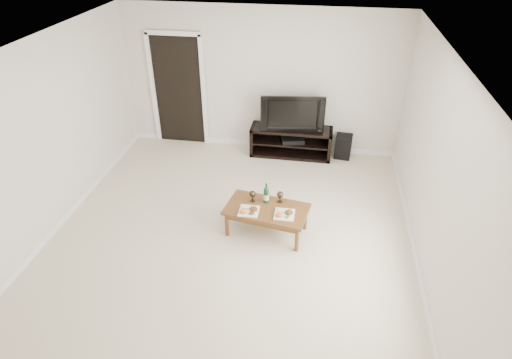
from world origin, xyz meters
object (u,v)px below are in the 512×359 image
at_px(television, 292,112).
at_px(coffee_table, 267,220).
at_px(media_console, 291,142).
at_px(subwoofer, 343,146).

distance_m(television, coffee_table, 2.41).
distance_m(media_console, coffee_table, 2.32).
relative_size(television, coffee_table, 1.00).
relative_size(media_console, television, 1.32).
height_order(television, coffee_table, television).
bearing_deg(media_console, subwoofer, 5.20).
bearing_deg(media_console, television, 0.00).
xyz_separation_m(television, coffee_table, (-0.12, -2.31, -0.66)).
height_order(media_console, coffee_table, media_console).
distance_m(subwoofer, coffee_table, 2.63).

